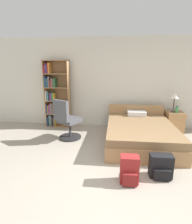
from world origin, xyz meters
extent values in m
plane|color=#A39989|center=(0.00, 0.00, 0.00)|extent=(14.00, 14.00, 0.00)
cube|color=silver|center=(0.00, 3.23, 1.30)|extent=(9.00, 0.06, 2.60)
cube|color=#AD7F51|center=(-2.17, 2.96, 0.98)|extent=(0.02, 0.28, 1.96)
cube|color=#AD7F51|center=(-1.46, 2.96, 0.98)|extent=(0.02, 0.28, 1.96)
cube|color=#936C45|center=(-1.81, 3.10, 0.98)|extent=(0.72, 0.01, 1.96)
cube|color=#AD7F51|center=(-1.81, 2.96, 0.01)|extent=(0.68, 0.26, 0.02)
cube|color=navy|center=(-2.14, 2.94, 0.15)|extent=(0.02, 0.21, 0.27)
cube|color=black|center=(-2.10, 2.93, 0.19)|extent=(0.02, 0.19, 0.33)
cube|color=teal|center=(-2.06, 2.93, 0.19)|extent=(0.04, 0.20, 0.34)
cube|color=#665B51|center=(-2.02, 2.94, 0.18)|extent=(0.04, 0.20, 0.32)
cube|color=black|center=(-1.98, 2.92, 0.17)|extent=(0.03, 0.18, 0.30)
cube|color=#665B51|center=(-1.94, 2.92, 0.16)|extent=(0.03, 0.17, 0.27)
cube|color=gold|center=(-1.90, 2.94, 0.15)|extent=(0.02, 0.21, 0.27)
cube|color=#AD7F51|center=(-1.81, 2.96, 0.40)|extent=(0.68, 0.26, 0.02)
cube|color=navy|center=(-2.13, 2.95, 0.54)|extent=(0.02, 0.22, 0.25)
cube|color=orange|center=(-2.10, 2.94, 0.53)|extent=(0.02, 0.21, 0.24)
cube|color=#7A387F|center=(-2.05, 2.92, 0.55)|extent=(0.04, 0.16, 0.28)
cube|color=#665B51|center=(-2.00, 2.91, 0.57)|extent=(0.04, 0.16, 0.32)
cube|color=#665B51|center=(-1.96, 2.93, 0.57)|extent=(0.03, 0.18, 0.31)
cube|color=#AD7F51|center=(-1.81, 2.96, 0.79)|extent=(0.68, 0.26, 0.02)
cube|color=beige|center=(-2.13, 2.93, 0.94)|extent=(0.03, 0.19, 0.28)
cube|color=teal|center=(-2.08, 2.94, 0.93)|extent=(0.04, 0.21, 0.25)
cube|color=black|center=(-2.03, 2.94, 0.92)|extent=(0.03, 0.21, 0.23)
cube|color=#7A387F|center=(-1.99, 2.94, 0.92)|extent=(0.04, 0.22, 0.23)
cube|color=#2D6638|center=(-1.94, 2.93, 0.92)|extent=(0.04, 0.19, 0.24)
cube|color=gold|center=(-1.90, 2.93, 0.92)|extent=(0.03, 0.19, 0.23)
cube|color=#AD7F51|center=(-1.81, 2.96, 1.18)|extent=(0.68, 0.26, 0.02)
cube|color=navy|center=(-2.13, 2.94, 1.35)|extent=(0.03, 0.21, 0.31)
cube|color=#2D6638|center=(-2.09, 2.92, 1.32)|extent=(0.02, 0.17, 0.25)
cube|color=navy|center=(-2.06, 2.94, 1.33)|extent=(0.03, 0.20, 0.26)
cube|color=#665B51|center=(-2.02, 2.92, 1.35)|extent=(0.04, 0.17, 0.31)
cube|color=maroon|center=(-1.97, 2.94, 1.30)|extent=(0.03, 0.21, 0.22)
cube|color=#665B51|center=(-1.93, 2.94, 1.33)|extent=(0.03, 0.20, 0.27)
cube|color=#665B51|center=(-1.89, 2.93, 1.31)|extent=(0.02, 0.19, 0.24)
cube|color=#2D6638|center=(-1.85, 2.94, 1.33)|extent=(0.04, 0.21, 0.26)
cube|color=#AD7F51|center=(-1.81, 2.96, 1.57)|extent=(0.68, 0.26, 0.02)
cube|color=maroon|center=(-2.13, 2.93, 1.70)|extent=(0.03, 0.20, 0.22)
cube|color=#7A387F|center=(-2.09, 2.93, 1.72)|extent=(0.02, 0.20, 0.27)
cube|color=navy|center=(-2.06, 2.94, 1.70)|extent=(0.03, 0.20, 0.23)
cube|color=maroon|center=(-2.03, 2.94, 1.73)|extent=(0.03, 0.21, 0.28)
cube|color=orange|center=(-1.99, 2.93, 1.73)|extent=(0.04, 0.20, 0.30)
cube|color=#AD7F51|center=(-1.81, 2.96, 1.95)|extent=(0.72, 0.28, 0.02)
cube|color=#AD7F51|center=(0.49, 1.96, 0.15)|extent=(1.55, 2.09, 0.30)
cube|color=olive|center=(0.49, 1.96, 0.38)|extent=(1.52, 2.05, 0.16)
cube|color=#AD7F51|center=(0.49, 2.96, 0.36)|extent=(1.55, 0.08, 0.71)
cube|color=white|center=(0.49, 2.75, 0.52)|extent=(0.50, 0.30, 0.12)
cylinder|color=#232326|center=(-1.23, 2.07, 0.02)|extent=(0.55, 0.55, 0.04)
cylinder|color=#333338|center=(-1.23, 2.07, 0.23)|extent=(0.06, 0.06, 0.38)
cube|color=#4C4C51|center=(-1.23, 2.07, 0.47)|extent=(0.65, 0.65, 0.10)
cube|color=#4C4C51|center=(-1.37, 1.83, 0.77)|extent=(0.42, 0.29, 0.50)
cube|color=#AD7F51|center=(1.55, 2.88, 0.28)|extent=(0.45, 0.46, 0.56)
sphere|color=tan|center=(1.55, 2.64, 0.39)|extent=(0.02, 0.02, 0.02)
cylinder|color=#333333|center=(1.49, 2.88, 0.57)|extent=(0.13, 0.13, 0.02)
cylinder|color=#333333|center=(1.49, 2.88, 0.76)|extent=(0.02, 0.02, 0.36)
cone|color=white|center=(1.49, 2.88, 1.03)|extent=(0.24, 0.24, 0.17)
cylinder|color=#3F8C4C|center=(1.55, 2.77, 0.65)|extent=(0.07, 0.07, 0.18)
cylinder|color=#2D2D33|center=(1.55, 2.77, 0.75)|extent=(0.05, 0.05, 0.02)
cube|color=black|center=(0.65, 0.63, 0.19)|extent=(0.36, 0.19, 0.38)
cube|color=black|center=(0.65, 0.50, 0.11)|extent=(0.27, 0.07, 0.17)
cube|color=maroon|center=(0.13, 0.43, 0.22)|extent=(0.28, 0.19, 0.44)
cube|color=maroon|center=(0.13, 0.30, 0.12)|extent=(0.21, 0.07, 0.20)
camera|label=1|loc=(-0.13, -2.01, 1.73)|focal=28.00mm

